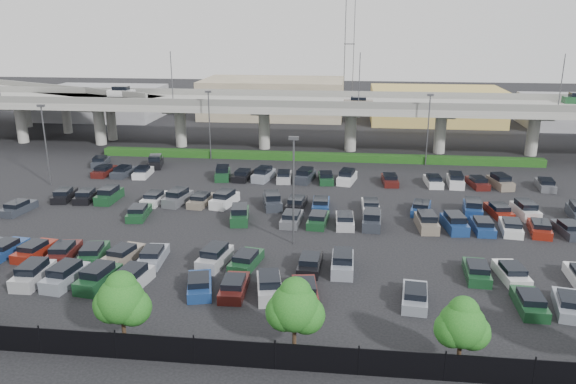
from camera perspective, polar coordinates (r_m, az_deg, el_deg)
The scene contains 10 objects.
ground at distance 60.83m, azimuth 1.34°, elevation -2.39°, with size 280.00×280.00×0.00m, color black.
overpass at distance 90.27m, azimuth 3.12°, elevation 8.61°, with size 150.00×13.00×15.80m.
on_ramp at distance 116.13m, azimuth -23.34°, elevation 9.11°, with size 50.93×30.13×8.80m.
hedge at distance 84.61m, azimuth 2.90°, elevation 3.60°, with size 66.00×1.60×1.10m, color #113910.
fence at distance 35.38m, azimuth -3.09°, elevation -16.21°, with size 70.00×0.10×2.00m.
tree_row at distance 35.18m, azimuth -1.51°, elevation -11.43°, with size 65.07×3.66×5.94m.
parked_cars at distance 57.72m, azimuth 0.27°, elevation -2.83°, with size 63.07×41.70×1.67m.
light_poles at distance 61.46m, azimuth -2.29°, elevation 3.87°, with size 66.90×48.38×10.30m.
distant_buildings at distance 120.28m, azimuth 10.07°, elevation 8.97°, with size 138.00×24.00×9.00m.
comm_tower at distance 131.19m, azimuth 6.27°, elevation 14.99°, with size 2.40×2.40×30.00m.
Camera 1 is at (5.13, -57.10, 20.35)m, focal length 35.00 mm.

